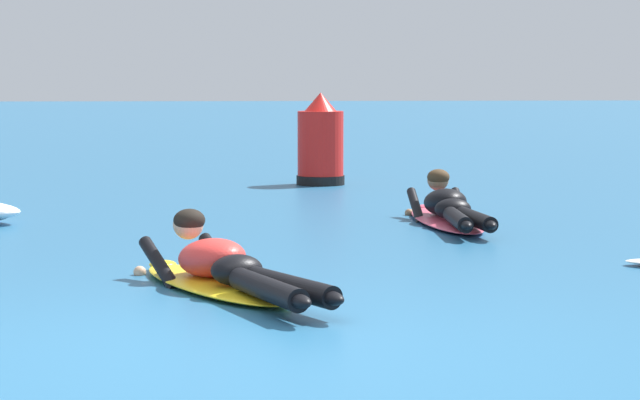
# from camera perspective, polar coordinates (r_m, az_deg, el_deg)

# --- Properties ---
(ground_plane) EXTENTS (120.00, 120.00, 0.00)m
(ground_plane) POSITION_cam_1_polar(r_m,az_deg,el_deg) (16.56, -4.87, 0.55)
(ground_plane) COLOR #235B84
(surfer_near) EXTENTS (1.37, 2.46, 0.54)m
(surfer_near) POSITION_cam_1_polar(r_m,az_deg,el_deg) (8.50, -4.27, -3.05)
(surfer_near) COLOR yellow
(surfer_near) RESTS_ON ground
(surfer_far) EXTENTS (0.56, 2.68, 0.54)m
(surfer_far) POSITION_cam_1_polar(r_m,az_deg,el_deg) (12.35, 5.61, -0.47)
(surfer_far) COLOR #E54C66
(surfer_far) RESTS_ON ground
(channel_marker_buoy) EXTENTS (0.62, 0.62, 1.19)m
(channel_marker_buoy) POSITION_cam_1_polar(r_m,az_deg,el_deg) (16.88, 0.02, 2.32)
(channel_marker_buoy) COLOR red
(channel_marker_buoy) RESTS_ON ground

